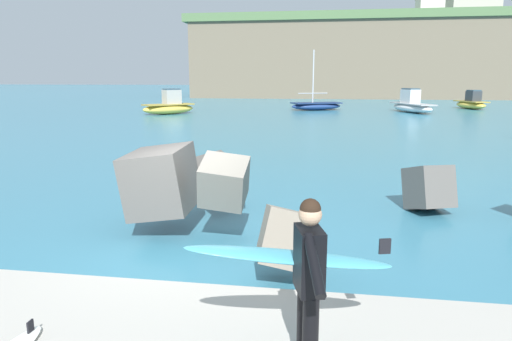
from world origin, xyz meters
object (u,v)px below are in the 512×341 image
object	(u,v)px
boat_near_left	(412,105)
station_building_west	(432,12)
boat_mid_centre	(169,106)
station_building_central	(473,3)
surfer_with_board	(303,272)
boat_mid_left	(316,106)
boat_near_right	(471,103)

from	to	relation	value
boat_near_left	station_building_west	xyz separation A→B (m)	(11.86, 52.10, 14.90)
boat_mid_centre	station_building_central	world-z (taller)	station_building_central
boat_near_left	boat_mid_centre	bearing A→B (deg)	-165.99
surfer_with_board	station_building_west	bearing A→B (deg)	77.77
boat_mid_centre	surfer_with_board	bearing A→B (deg)	-68.64
boat_mid_left	station_building_central	size ratio (longest dim) A/B	0.73
surfer_with_board	boat_near_right	world-z (taller)	surfer_with_board
boat_mid_left	station_building_west	distance (m)	56.40
boat_mid_left	boat_mid_centre	xyz separation A→B (m)	(-12.46, -7.05, 0.25)
boat_near_right	boat_mid_left	xyz separation A→B (m)	(-15.44, -3.94, -0.18)
boat_near_right	station_building_central	size ratio (longest dim) A/B	0.59
station_building_west	boat_mid_centre	bearing A→B (deg)	-119.88
boat_near_left	boat_mid_left	size ratio (longest dim) A/B	1.09
boat_near_left	station_building_west	distance (m)	55.47
boat_near_right	boat_mid_left	world-z (taller)	boat_mid_left
boat_near_left	station_building_central	size ratio (longest dim) A/B	0.80
station_building_west	boat_mid_left	bearing A→B (deg)	-112.17
boat_mid_left	boat_mid_centre	bearing A→B (deg)	-150.49
boat_near_left	boat_mid_centre	distance (m)	21.75
boat_near_left	boat_near_right	world-z (taller)	boat_near_left
boat_near_right	station_building_west	xyz separation A→B (m)	(5.06, 46.37, 14.97)
boat_mid_centre	station_building_west	size ratio (longest dim) A/B	0.75
boat_near_right	boat_mid_left	bearing A→B (deg)	-165.67
boat_mid_centre	station_building_west	xyz separation A→B (m)	(32.96, 57.37, 14.89)
boat_mid_centre	station_building_west	world-z (taller)	station_building_west
surfer_with_board	boat_near_left	world-z (taller)	boat_near_left
boat_mid_left	boat_mid_centre	world-z (taller)	boat_mid_left
station_building_west	station_building_central	size ratio (longest dim) A/B	0.78
boat_near_left	station_building_central	bearing A→B (deg)	68.29
surfer_with_board	station_building_central	world-z (taller)	station_building_central
boat_near_right	boat_mid_centre	world-z (taller)	boat_mid_centre
boat_mid_left	boat_near_left	bearing A→B (deg)	-11.68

